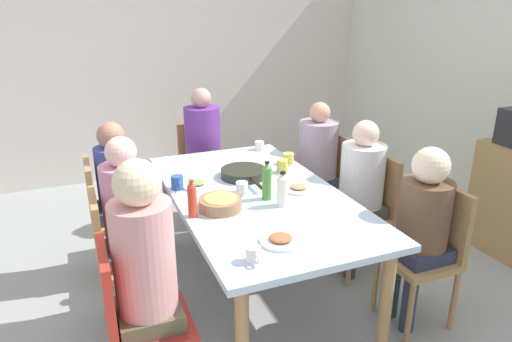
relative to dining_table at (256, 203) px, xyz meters
name	(u,v)px	position (x,y,z in m)	size (l,w,h in m)	color
ground_plane	(256,292)	(0.00, 0.00, -0.69)	(6.46, 6.46, 0.00)	#979A97
wall_left	(165,62)	(-2.75, 0.00, 0.61)	(0.12, 5.06, 2.60)	silver
dining_table	(256,203)	(0.00, 0.00, 0.00)	(1.93, 1.05, 0.77)	silver
chair_0	(108,211)	(-0.64, -0.90, -0.18)	(0.40, 0.40, 0.90)	#A88749
person_0	(118,187)	(-0.64, -0.81, 0.00)	(0.30, 0.30, 1.17)	#2C3B47
chair_1	(325,178)	(-0.64, 0.90, -0.18)	(0.40, 0.40, 0.90)	#B47B57
person_1	(317,157)	(-0.64, 0.81, 0.02)	(0.33, 0.33, 1.18)	#3C3A47
chair_2	(133,317)	(0.64, -0.90, -0.18)	(0.40, 0.40, 0.90)	#AF2A25
person_2	(147,266)	(0.64, -0.81, 0.08)	(0.30, 0.30, 1.30)	#514845
chair_3	(430,247)	(0.64, 0.90, -0.18)	(0.40, 0.40, 0.90)	#A8834F
person_3	(422,221)	(0.64, 0.81, 0.02)	(0.30, 0.30, 1.17)	#2C3B54
chair_4	(368,207)	(0.00, 0.90, -0.18)	(0.40, 0.40, 0.90)	#B27952
person_4	(360,184)	(0.00, 0.81, 0.02)	(0.32, 0.32, 1.18)	#393B44
chair_5	(202,166)	(-1.35, 0.00, -0.18)	(0.40, 0.40, 0.90)	#B77F4F
person_5	(203,144)	(-1.26, 0.00, 0.05)	(0.32, 0.32, 1.25)	#2F3C4A
chair_6	(118,254)	(0.00, -0.90, -0.18)	(0.40, 0.40, 0.90)	#B0814F
person_6	(130,219)	(0.00, -0.81, 0.03)	(0.30, 0.30, 1.24)	#323153
plate_0	(281,240)	(0.67, -0.13, 0.09)	(0.22, 0.22, 0.04)	white
plate_1	(299,188)	(0.07, 0.28, 0.09)	(0.20, 0.20, 0.04)	#EEE5CB
plate_2	(197,184)	(-0.25, -0.33, 0.09)	(0.21, 0.21, 0.04)	white
bowl_0	(220,202)	(0.16, -0.30, 0.12)	(0.26, 0.26, 0.09)	#9A6D4A
serving_pan	(244,173)	(-0.30, 0.03, 0.11)	(0.50, 0.32, 0.06)	#25281C
cup_0	(177,183)	(-0.25, -0.46, 0.12)	(0.12, 0.08, 0.09)	#2C56A2
cup_1	(282,166)	(-0.28, 0.32, 0.13)	(0.12, 0.08, 0.10)	#DECA4F
cup_2	(260,146)	(-0.86, 0.38, 0.11)	(0.11, 0.08, 0.07)	white
cup_3	(253,255)	(0.79, -0.33, 0.12)	(0.11, 0.07, 0.08)	white
cup_4	(242,188)	(-0.03, -0.09, 0.11)	(0.12, 0.08, 0.07)	white
cup_5	(288,159)	(-0.44, 0.45, 0.12)	(0.12, 0.08, 0.08)	#E3C451
bottle_0	(267,181)	(0.12, 0.02, 0.20)	(0.06, 0.06, 0.25)	#4A8534
bottle_1	(192,199)	(0.19, -0.47, 0.19)	(0.05, 0.05, 0.23)	red
bottle_2	(283,190)	(0.25, 0.07, 0.18)	(0.07, 0.07, 0.22)	#EDE9CF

